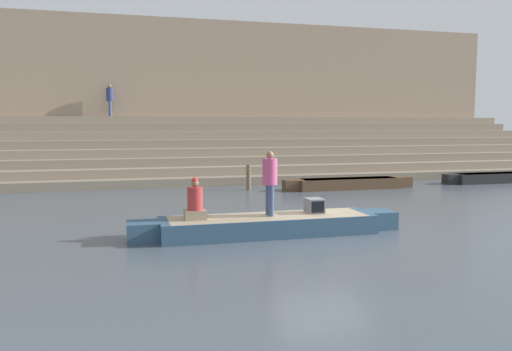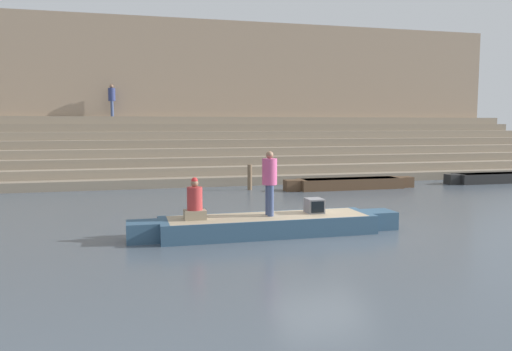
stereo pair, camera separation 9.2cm
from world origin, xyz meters
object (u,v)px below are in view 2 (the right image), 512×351
(rowboat_main, at_px, (268,225))
(person_on_steps, at_px, (112,98))
(tv_set, at_px, (314,206))
(mooring_post, at_px, (250,177))
(person_standing, at_px, (270,179))
(moored_boat_shore, at_px, (350,183))
(moored_boat_distant, at_px, (493,178))
(person_rowing, at_px, (195,203))

(rowboat_main, height_order, person_on_steps, person_on_steps)
(tv_set, bearing_deg, person_on_steps, 106.36)
(rowboat_main, xyz_separation_m, mooring_post, (1.58, 8.46, 0.29))
(rowboat_main, relative_size, person_on_steps, 4.10)
(person_standing, bearing_deg, tv_set, 0.16)
(person_on_steps, bearing_deg, rowboat_main, 24.98)
(person_standing, xyz_separation_m, tv_set, (1.24, 0.09, -0.74))
(tv_set, relative_size, moored_boat_shore, 0.08)
(person_standing, height_order, person_on_steps, person_on_steps)
(person_standing, relative_size, moored_boat_shore, 0.28)
(person_standing, height_order, moored_boat_distant, person_standing)
(mooring_post, relative_size, person_on_steps, 0.64)
(rowboat_main, bearing_deg, moored_boat_distant, 31.95)
(rowboat_main, height_order, moored_boat_distant, rowboat_main)
(mooring_post, bearing_deg, person_standing, -100.28)
(moored_boat_shore, xyz_separation_m, mooring_post, (-4.24, 0.77, 0.29))
(moored_boat_shore, distance_m, person_on_steps, 13.42)
(moored_boat_shore, bearing_deg, mooring_post, 175.38)
(rowboat_main, bearing_deg, mooring_post, 80.17)
(moored_boat_distant, bearing_deg, tv_set, -149.47)
(person_standing, height_order, tv_set, person_standing)
(person_standing, xyz_separation_m, mooring_post, (1.52, 8.40, -0.85))
(rowboat_main, distance_m, person_on_steps, 16.79)
(person_rowing, distance_m, moored_boat_distant, 17.22)
(moored_boat_distant, relative_size, person_on_steps, 2.99)
(rowboat_main, distance_m, mooring_post, 8.62)
(rowboat_main, bearing_deg, person_on_steps, 105.42)
(rowboat_main, xyz_separation_m, moored_boat_distant, (13.37, 8.10, -0.01))
(rowboat_main, bearing_deg, person_rowing, -179.90)
(tv_set, height_order, moored_boat_shore, tv_set)
(tv_set, bearing_deg, rowboat_main, -176.01)
(person_standing, distance_m, mooring_post, 8.58)
(person_standing, distance_m, person_on_steps, 16.52)
(moored_boat_distant, height_order, mooring_post, mooring_post)
(person_standing, bearing_deg, mooring_post, 75.72)
(mooring_post, height_order, person_on_steps, person_on_steps)
(rowboat_main, bearing_deg, tv_set, 7.53)
(mooring_post, bearing_deg, person_rowing, -111.99)
(person_rowing, relative_size, moored_boat_shore, 0.17)
(moored_boat_shore, bearing_deg, person_standing, -121.42)
(person_standing, relative_size, person_on_steps, 0.96)
(rowboat_main, relative_size, mooring_post, 6.41)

